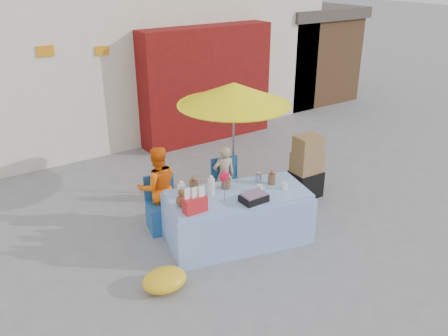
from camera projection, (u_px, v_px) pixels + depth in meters
ground at (233, 246)px, 7.10m from camera, size 80.00×80.00×0.00m
market_table at (237, 217)px, 7.07m from camera, size 2.27×1.46×1.27m
chair_left at (163, 214)px, 7.47m from camera, size 0.57×0.56×0.85m
chair_right at (228, 194)px, 8.11m from camera, size 0.57×0.56×0.85m
vendor_orange at (158, 187)px, 7.40m from camera, size 0.75×0.64×1.34m
vendor_beige at (224, 176)px, 8.10m from camera, size 0.44×0.34×1.08m
umbrella at (234, 94)px, 7.82m from camera, size 1.90×1.90×2.09m
box_stack at (306, 169)px, 8.40m from camera, size 0.54×0.45×1.15m
tarp_bundle at (165, 280)px, 6.13m from camera, size 0.61×0.50×0.27m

